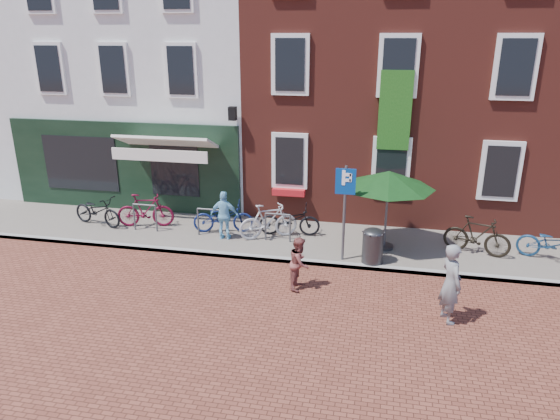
% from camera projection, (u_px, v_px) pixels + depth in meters
% --- Properties ---
extents(ground, '(80.00, 80.00, 0.00)m').
position_uv_depth(ground, '(250.00, 260.00, 13.30)').
color(ground, brown).
extents(sidewalk, '(24.00, 3.00, 0.10)m').
position_uv_depth(sidewalk, '(297.00, 240.00, 14.48)').
color(sidewalk, slate).
rests_on(sidewalk, ground).
extents(building_stucco, '(8.00, 8.00, 9.00)m').
position_uv_depth(building_stucco, '(168.00, 66.00, 19.26)').
color(building_stucco, silver).
rests_on(building_stucco, ground).
extents(building_brick_mid, '(6.00, 8.00, 10.00)m').
position_uv_depth(building_brick_mid, '(353.00, 53.00, 17.76)').
color(building_brick_mid, maroon).
rests_on(building_brick_mid, ground).
extents(building_brick_right, '(6.00, 8.00, 10.00)m').
position_uv_depth(building_brick_right, '(537.00, 54.00, 16.61)').
color(building_brick_right, maroon).
rests_on(building_brick_right, ground).
extents(litter_bin, '(0.53, 0.53, 0.98)m').
position_uv_depth(litter_bin, '(373.00, 244.00, 12.78)').
color(litter_bin, '#323235').
rests_on(litter_bin, sidewalk).
extents(parking_sign, '(0.50, 0.08, 2.49)m').
position_uv_depth(parking_sign, '(345.00, 197.00, 12.54)').
color(parking_sign, '#4C4C4F').
rests_on(parking_sign, sidewalk).
extents(parasol, '(2.43, 2.43, 2.27)m').
position_uv_depth(parasol, '(389.00, 176.00, 13.15)').
color(parasol, '#4C4C4F').
rests_on(parasol, sidewalk).
extents(woman, '(0.61, 0.73, 1.70)m').
position_uv_depth(woman, '(451.00, 283.00, 10.22)').
color(woman, slate).
rests_on(woman, ground).
extents(boy, '(0.52, 0.64, 1.26)m').
position_uv_depth(boy, '(300.00, 263.00, 11.65)').
color(boy, brown).
rests_on(boy, ground).
extents(cafe_person, '(0.82, 0.34, 1.40)m').
position_uv_depth(cafe_person, '(225.00, 215.00, 14.21)').
color(cafe_person, '#7FC7E9').
rests_on(cafe_person, sidewalk).
extents(bicycle_0, '(1.85, 1.04, 0.92)m').
position_uv_depth(bicycle_0, '(97.00, 211.00, 15.33)').
color(bicycle_0, black).
rests_on(bicycle_0, sidewalk).
extents(bicycle_1, '(1.77, 0.85, 1.02)m').
position_uv_depth(bicycle_1, '(145.00, 210.00, 15.21)').
color(bicycle_1, '#580B21').
rests_on(bicycle_1, sidewalk).
extents(bicycle_2, '(1.85, 0.98, 0.92)m').
position_uv_depth(bicycle_2, '(223.00, 217.00, 14.79)').
color(bicycle_2, navy).
rests_on(bicycle_2, sidewalk).
extents(bicycle_3, '(1.73, 1.24, 1.02)m').
position_uv_depth(bicycle_3, '(268.00, 221.00, 14.32)').
color(bicycle_3, '#B7B7BA').
rests_on(bicycle_3, sidewalk).
extents(bicycle_4, '(1.82, 0.82, 0.92)m').
position_uv_depth(bicycle_4, '(289.00, 220.00, 14.56)').
color(bicycle_4, black).
rests_on(bicycle_4, sidewalk).
extents(bicycle_5, '(1.77, 0.96, 1.02)m').
position_uv_depth(bicycle_5, '(477.00, 236.00, 13.29)').
color(bicycle_5, black).
rests_on(bicycle_5, sidewalk).
extents(bicycle_6, '(1.86, 1.20, 0.92)m').
position_uv_depth(bicycle_6, '(554.00, 244.00, 12.88)').
color(bicycle_6, navy).
rests_on(bicycle_6, sidewalk).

